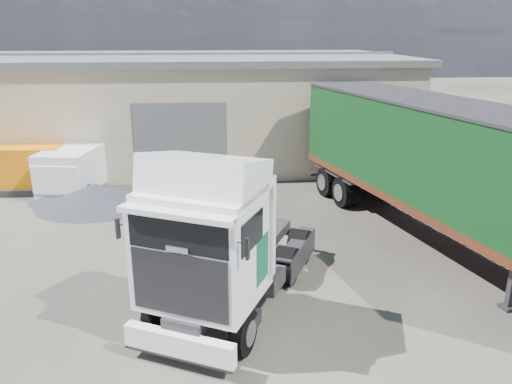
{
  "coord_description": "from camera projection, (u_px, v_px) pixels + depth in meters",
  "views": [
    {
      "loc": [
        -0.67,
        -11.53,
        6.5
      ],
      "look_at": [
        0.64,
        3.0,
        1.78
      ],
      "focal_mm": 35.0,
      "sensor_mm": 36.0,
      "label": 1
    }
  ],
  "objects": [
    {
      "name": "ground",
      "position": [
        242.0,
        293.0,
        12.98
      ],
      "size": [
        120.0,
        120.0,
        0.0
      ],
      "primitive_type": "plane",
      "color": "black",
      "rests_on": "ground"
    },
    {
      "name": "warehouse",
      "position": [
        111.0,
        106.0,
        26.81
      ],
      "size": [
        30.6,
        12.6,
        5.42
      ],
      "color": "beige",
      "rests_on": "ground"
    },
    {
      "name": "tractor_unit",
      "position": [
        220.0,
        248.0,
        11.39
      ],
      "size": [
        4.82,
        6.59,
        4.23
      ],
      "rotation": [
        0.0,
        0.0,
        -0.45
      ],
      "color": "black",
      "rests_on": "ground"
    },
    {
      "name": "box_trailer",
      "position": [
        438.0,
        158.0,
        15.63
      ],
      "size": [
        5.95,
        13.7,
        4.46
      ],
      "rotation": [
        0.0,
        0.0,
        0.24
      ],
      "color": "#2D2D30",
      "rests_on": "ground"
    },
    {
      "name": "panel_van",
      "position": [
        79.0,
        167.0,
        21.23
      ],
      "size": [
        2.74,
        4.97,
        1.92
      ],
      "rotation": [
        0.0,
        0.0,
        -0.18
      ],
      "color": "black",
      "rests_on": "ground"
    },
    {
      "name": "orange_skip",
      "position": [
        29.0,
        171.0,
        21.08
      ],
      "size": [
        3.19,
        2.04,
        1.96
      ],
      "rotation": [
        0.0,
        0.0,
        -0.02
      ],
      "color": "#2D2D30",
      "rests_on": "ground"
    },
    {
      "name": "gravel_heap",
      "position": [
        94.0,
        196.0,
        19.25
      ],
      "size": [
        5.44,
        4.71,
        0.95
      ],
      "rotation": [
        0.0,
        0.0,
        0.03
      ],
      "color": "black",
      "rests_on": "ground"
    }
  ]
}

